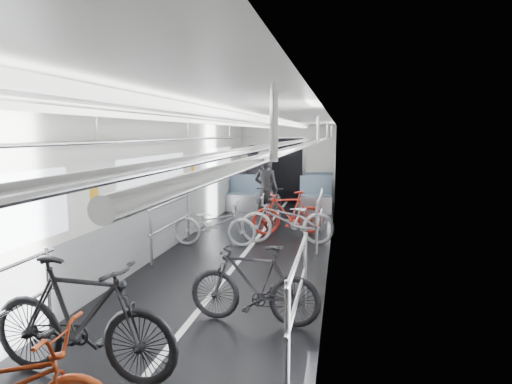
# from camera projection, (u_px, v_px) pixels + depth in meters

# --- Properties ---
(car_shell) EXTENTS (3.02, 14.01, 2.41)m
(car_shell) POSITION_uv_depth(u_px,v_px,m) (258.00, 184.00, 9.36)
(car_shell) COLOR black
(car_shell) RESTS_ON ground
(bike_left_mid) EXTENTS (1.85, 0.63, 1.10)m
(bike_left_mid) POSITION_uv_depth(u_px,v_px,m) (82.00, 319.00, 3.98)
(bike_left_mid) COLOR black
(bike_left_mid) RESTS_ON floor
(bike_left_far) EXTENTS (1.67, 0.69, 0.86)m
(bike_left_far) POSITION_uv_depth(u_px,v_px,m) (214.00, 224.00, 8.76)
(bike_left_far) COLOR #9C9DA1
(bike_left_far) RESTS_ON floor
(bike_right_near) EXTENTS (1.56, 0.55, 0.92)m
(bike_right_near) POSITION_uv_depth(u_px,v_px,m) (254.00, 284.00, 5.16)
(bike_right_near) COLOR black
(bike_right_near) RESTS_ON floor
(bike_right_mid) EXTENTS (1.89, 0.79, 0.97)m
(bike_right_mid) POSITION_uv_depth(u_px,v_px,m) (287.00, 219.00, 8.91)
(bike_right_mid) COLOR #ADACB1
(bike_right_mid) RESTS_ON floor
(bike_right_far) EXTENTS (1.62, 0.94, 0.94)m
(bike_right_far) POSITION_uv_depth(u_px,v_px,m) (288.00, 213.00, 9.71)
(bike_right_far) COLOR #B22115
(bike_right_far) RESTS_ON floor
(bike_aisle) EXTENTS (0.72, 1.80, 0.93)m
(bike_aisle) POSITION_uv_depth(u_px,v_px,m) (274.00, 205.00, 10.84)
(bike_aisle) COLOR black
(bike_aisle) RESTS_ON floor
(person_standing) EXTENTS (0.65, 0.49, 1.62)m
(person_standing) POSITION_uv_depth(u_px,v_px,m) (266.00, 190.00, 10.93)
(person_standing) COLOR black
(person_standing) RESTS_ON floor
(person_seated) EXTENTS (0.96, 0.80, 1.82)m
(person_seated) POSITION_uv_depth(u_px,v_px,m) (252.00, 176.00, 13.35)
(person_seated) COLOR #2C2B32
(person_seated) RESTS_ON floor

